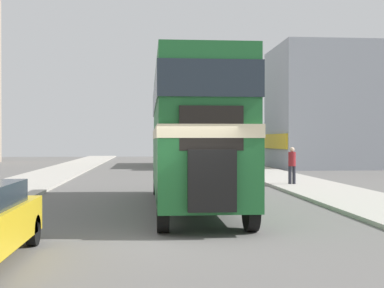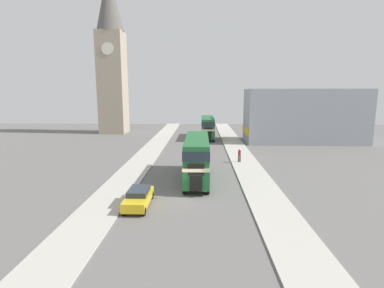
{
  "view_description": "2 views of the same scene",
  "coord_description": "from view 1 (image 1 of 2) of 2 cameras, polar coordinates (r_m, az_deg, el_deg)",
  "views": [
    {
      "loc": [
        -0.73,
        -11.55,
        2.19
      ],
      "look_at": [
        0.67,
        5.54,
        2.07
      ],
      "focal_mm": 50.0,
      "sensor_mm": 36.0,
      "label": 1
    },
    {
      "loc": [
        1.11,
        -24.72,
        9.08
      ],
      "look_at": [
        0.0,
        10.31,
        2.94
      ],
      "focal_mm": 28.0,
      "sensor_mm": 36.0,
      "label": 2
    }
  ],
  "objects": [
    {
      "name": "pedestrian_walking",
      "position": [
        25.68,
        10.62,
        -2.02
      ],
      "size": [
        0.35,
        0.35,
        1.74
      ],
      "color": "#282833",
      "rests_on": "sidewalk_right"
    },
    {
      "name": "bus_distant",
      "position": [
        45.73,
        -0.83,
        0.75
      ],
      "size": [
        2.43,
        11.17,
        4.12
      ],
      "color": "#1E602D",
      "rests_on": "ground_plane"
    },
    {
      "name": "double_decker_bus",
      "position": [
        17.14,
        0.01,
        1.89
      ],
      "size": [
        2.42,
        10.89,
        4.43
      ],
      "color": "#1E602D",
      "rests_on": "ground_plane"
    },
    {
      "name": "ground_plane",
      "position": [
        11.78,
        -1.05,
        -10.3
      ],
      "size": [
        120.0,
        120.0,
        0.0
      ],
      "primitive_type": "plane",
      "color": "slate"
    }
  ]
}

